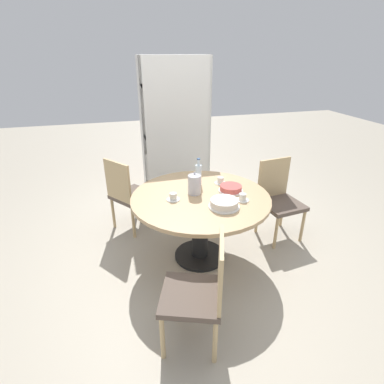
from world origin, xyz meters
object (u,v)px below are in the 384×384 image
Objects in this scene: chair_a at (128,193)px; cup_b at (220,181)px; chair_b at (200,290)px; cake_second at (231,189)px; cake_main at (224,204)px; cup_c at (242,198)px; bookshelf at (176,131)px; coffee_pot at (194,184)px; cup_a at (173,197)px; water_bottle at (198,174)px; chair_c at (279,198)px.

chair_a reaches higher than cup_b.
cake_second is at bearing 168.73° from chair_b.
cake_main is 2.23× the size of cup_c.
bookshelf is at bearing 98.03° from cup_b.
chair_a reaches higher than cup_c.
bookshelf is 1.35m from cup_b.
cake_main is 0.35m from cake_second.
coffee_pot is 0.48m from cup_c.
cake_main reaches higher than cup_a.
cup_c is at bearing -170.46° from chair_a.
water_bottle reaches higher than cup_c.
chair_c is 7.18× the size of cup_a.
cup_b is (0.93, -0.53, 0.27)m from chair_a.
bookshelf is 1.62m from cup_a.
chair_b is at bearing 81.17° from bookshelf.
bookshelf is 1.77m from cup_c.
coffee_pot is (-1.02, -0.12, 0.34)m from chair_c.
bookshelf reaches higher than cake_second.
water_bottle is at bearing 174.30° from cup_b.
cup_a is at bearing -178.04° from chair_c.
bookshelf is 1.83m from cake_main.
water_bottle is 0.43m from cup_a.
cake_main is at bearing 168.71° from chair_b.
chair_c reaches higher than cup_c.
cup_a is 1.00× the size of cup_c.
chair_c is at bearing 152.55° from chair_b.
chair_b is (0.36, -1.72, 0.00)m from chair_a.
cup_c is (0.30, -0.45, -0.09)m from water_bottle.
bookshelf is at bearing 98.04° from cup_c.
water_bottle is (0.34, 1.21, 0.36)m from chair_b.
chair_b is 1.35m from cup_b.
chair_c is 3.90× the size of coffee_pot.
cake_main is 0.48m from cup_a.
cake_second is at bearing 97.79° from cup_c.
chair_b is 0.98m from cup_a.
chair_c is 3.09× the size of water_bottle.
cup_b is 0.43m from cup_c.
cake_main is at bearing -62.03° from coffee_pot.
water_bottle is (0.70, -0.50, 0.36)m from chair_a.
bookshelf is at bearing 98.08° from cake_second.
chair_b is at bearing -105.64° from water_bottle.
chair_b is 1.03m from cup_c.
chair_a is at bearing 127.22° from cake_main.
coffee_pot is at bearing 19.18° from cup_a.
cake_second is at bearing -164.04° from chair_a.
coffee_pot is 0.94× the size of cake_second.
bookshelf is at bearing -80.22° from chair_a.
water_bottle is 2.32× the size of cup_a.
water_bottle is (-0.93, 0.07, 0.36)m from chair_c.
chair_b reaches higher than cake_main.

